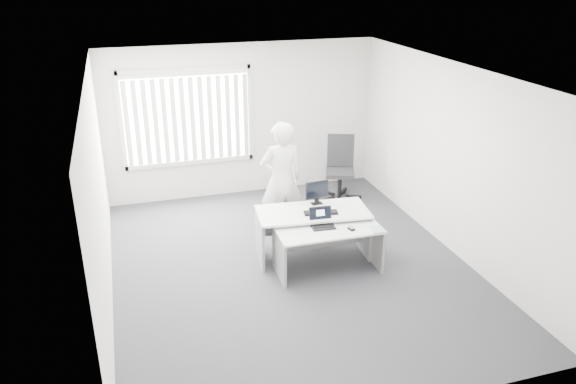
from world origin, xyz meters
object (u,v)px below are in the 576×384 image
object	(u,v)px
person	(281,180)
desk_near	(328,240)
desk_far	(313,224)
laptop	(323,219)
monitor	(317,193)
office_chair	(340,179)

from	to	relation	value
person	desk_near	bearing A→B (deg)	100.94
desk_near	person	xyz separation A→B (m)	(-0.31, 1.28, 0.46)
desk_far	laptop	size ratio (longest dim) A/B	5.24
person	desk_far	bearing A→B (deg)	103.76
desk_near	monitor	xyz separation A→B (m)	(0.07, 0.70, 0.44)
desk_far	office_chair	world-z (taller)	office_chair
desk_near	laptop	distance (m)	0.32
laptop	monitor	size ratio (longest dim) A/B	0.89
person	laptop	xyz separation A→B (m)	(0.25, -1.23, -0.15)
desk_near	office_chair	distance (m)	2.70
office_chair	laptop	size ratio (longest dim) A/B	3.65
desk_far	monitor	bearing A→B (deg)	64.61
person	laptop	world-z (taller)	person
laptop	monitor	world-z (taller)	monitor
laptop	desk_near	bearing A→B (deg)	-33.56
desk_near	office_chair	world-z (taller)	office_chair
office_chair	laptop	distance (m)	2.72
laptop	monitor	xyz separation A→B (m)	(0.14, 0.65, 0.13)
desk_near	office_chair	bearing A→B (deg)	65.59
office_chair	monitor	xyz separation A→B (m)	(-1.09, -1.74, 0.55)
office_chair	desk_near	bearing A→B (deg)	-94.42
laptop	office_chair	bearing A→B (deg)	66.73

